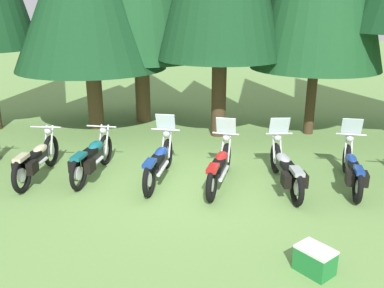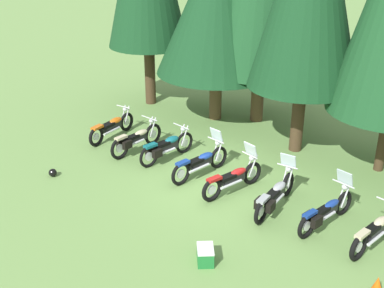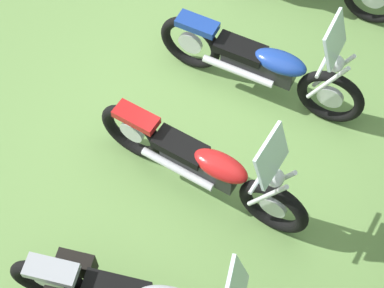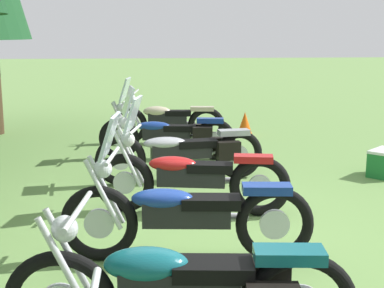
% 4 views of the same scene
% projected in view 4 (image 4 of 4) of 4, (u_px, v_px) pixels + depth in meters
% --- Properties ---
extents(ground_plane, '(80.00, 80.00, 0.00)m').
position_uv_depth(ground_plane, '(185.00, 235.00, 5.68)').
color(ground_plane, '#6B934C').
extents(motorcycle_3, '(0.67, 2.32, 1.37)m').
position_uv_depth(motorcycle_3, '(183.00, 212.00, 4.96)').
color(motorcycle_3, black).
rests_on(motorcycle_3, ground_plane).
extents(motorcycle_4, '(0.70, 2.26, 1.36)m').
position_uv_depth(motorcycle_4, '(189.00, 176.00, 6.28)').
color(motorcycle_4, black).
rests_on(motorcycle_4, ground_plane).
extents(motorcycle_5, '(0.72, 2.39, 1.36)m').
position_uv_depth(motorcycle_5, '(183.00, 150.00, 7.64)').
color(motorcycle_5, black).
rests_on(motorcycle_5, ground_plane).
extents(motorcycle_6, '(0.73, 2.27, 1.35)m').
position_uv_depth(motorcycle_6, '(169.00, 133.00, 9.01)').
color(motorcycle_6, black).
rests_on(motorcycle_6, ground_plane).
extents(motorcycle_7, '(0.74, 2.16, 1.00)m').
position_uv_depth(motorcycle_7, '(167.00, 121.00, 10.29)').
color(motorcycle_7, black).
rests_on(motorcycle_7, ground_plane).
extents(traffic_cone, '(0.32, 0.32, 0.48)m').
position_uv_depth(traffic_cone, '(245.00, 124.00, 11.17)').
color(traffic_cone, '#EA590F').
rests_on(traffic_cone, ground_plane).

